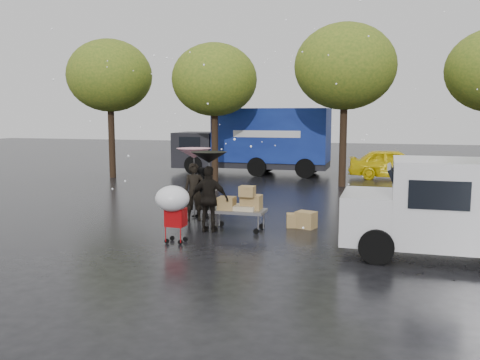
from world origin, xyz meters
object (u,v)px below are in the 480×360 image
(shopping_cart, at_px, (173,202))
(white_van, at_px, (464,207))
(blue_truck, at_px, (256,141))
(person_black, at_px, (209,199))
(vendor_cart, at_px, (241,205))
(person_pink, at_px, (194,192))
(yellow_taxi, at_px, (393,164))

(shopping_cart, xyz_separation_m, white_van, (6.67, 0.64, 0.10))
(white_van, height_order, blue_truck, blue_truck)
(person_black, height_order, white_van, white_van)
(white_van, bearing_deg, vendor_cart, 167.18)
(person_pink, distance_m, white_van, 7.53)
(person_pink, relative_size, blue_truck, 0.21)
(person_black, height_order, shopping_cart, person_black)
(vendor_cart, bearing_deg, blue_truck, 102.59)
(yellow_taxi, bearing_deg, white_van, -176.86)
(vendor_cart, bearing_deg, yellow_taxi, 72.44)
(vendor_cart, bearing_deg, shopping_cart, -122.24)
(person_pink, xyz_separation_m, person_black, (0.94, -1.30, 0.03))
(person_pink, height_order, vendor_cart, person_pink)
(person_black, distance_m, shopping_cart, 1.57)
(person_black, relative_size, blue_truck, 0.22)
(white_van, height_order, yellow_taxi, white_van)
(person_black, bearing_deg, blue_truck, -82.98)
(person_pink, xyz_separation_m, white_van, (7.20, -2.17, 0.29))
(blue_truck, bearing_deg, yellow_taxi, -1.20)
(person_black, bearing_deg, white_van, 170.03)
(person_black, bearing_deg, person_pink, -55.97)
(person_black, height_order, blue_truck, blue_truck)
(vendor_cart, relative_size, shopping_cart, 1.04)
(white_van, xyz_separation_m, yellow_taxi, (-1.34, 14.31, -0.42))
(shopping_cart, distance_m, yellow_taxi, 15.88)
(white_van, relative_size, blue_truck, 0.59)
(shopping_cart, height_order, white_van, white_van)
(person_black, relative_size, shopping_cart, 1.24)
(person_pink, relative_size, vendor_cart, 1.15)
(white_van, bearing_deg, yellow_taxi, 95.35)
(person_pink, xyz_separation_m, yellow_taxi, (5.86, 12.14, -0.13))
(person_black, xyz_separation_m, white_van, (6.26, -0.87, 0.26))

